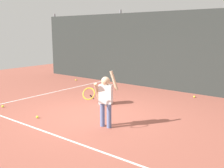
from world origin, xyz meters
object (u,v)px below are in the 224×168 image
at_px(tennis_player, 105,97).
at_px(tennis_ball_4, 194,97).
at_px(tennis_ball_7, 37,117).
at_px(tennis_ball_5, 76,80).
at_px(tennis_ball_6, 3,106).
at_px(ball_hopper, 105,95).

relative_size(tennis_player, tennis_ball_4, 20.46).
bearing_deg(tennis_ball_7, tennis_player, 17.93).
distance_m(tennis_ball_5, tennis_ball_6, 4.67).
xyz_separation_m(ball_hopper, tennis_ball_4, (1.89, 2.53, -0.26)).
relative_size(ball_hopper, tennis_ball_6, 8.52).
bearing_deg(tennis_player, tennis_ball_4, 58.16).
bearing_deg(tennis_player, tennis_ball_7, 174.41).
height_order(tennis_player, tennis_ball_5, tennis_player).
bearing_deg(tennis_ball_6, ball_hopper, 44.73).
bearing_deg(ball_hopper, tennis_ball_7, -103.44).
bearing_deg(tennis_ball_4, tennis_player, -98.31).
distance_m(ball_hopper, tennis_ball_6, 3.06).
bearing_deg(tennis_ball_7, tennis_ball_6, -179.71).
bearing_deg(tennis_ball_6, tennis_ball_7, 0.29).
bearing_deg(tennis_ball_6, tennis_ball_4, 49.05).
bearing_deg(tennis_ball_6, tennis_player, 9.72).
height_order(tennis_player, tennis_ball_7, tennis_player).
bearing_deg(tennis_ball_4, ball_hopper, -126.78).
xyz_separation_m(tennis_ball_4, tennis_ball_5, (-5.49, -0.23, 0.00)).
relative_size(ball_hopper, tennis_ball_5, 8.52).
bearing_deg(tennis_ball_5, tennis_ball_4, 2.41).
bearing_deg(ball_hopper, tennis_ball_4, 53.22).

